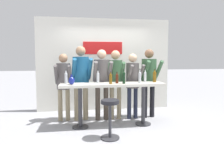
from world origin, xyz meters
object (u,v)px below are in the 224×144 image
(person_center, at_px, (115,76))
(person_center_right, at_px, (133,78))
(wine_bottle_1, at_px, (117,78))
(wine_bottle_4, at_px, (155,76))
(wine_bottle_5, at_px, (98,77))
(wine_bottle_6, at_px, (124,77))
(person_center_left, at_px, (102,77))
(wine_bottle_3, at_px, (111,78))
(person_right, at_px, (149,75))
(tasting_table, at_px, (112,91))
(bar_stool, at_px, (110,113))
(decorative_vase, at_px, (71,80))
(wine_bottle_0, at_px, (140,77))
(wine_bottle_2, at_px, (145,76))
(wine_bottle_7, at_px, (66,77))
(person_far_left, at_px, (64,79))
(person_left, at_px, (81,75))

(person_center, relative_size, person_center_right, 1.05)
(wine_bottle_1, distance_m, wine_bottle_4, 0.92)
(wine_bottle_5, xyz_separation_m, wine_bottle_6, (0.57, -0.15, 0.01))
(person_center_left, bearing_deg, wine_bottle_3, -79.19)
(person_right, height_order, wine_bottle_1, person_right)
(tasting_table, bearing_deg, person_center_right, 38.73)
(bar_stool, relative_size, wine_bottle_5, 2.49)
(tasting_table, relative_size, decorative_vase, 10.65)
(bar_stool, bearing_deg, wine_bottle_0, 37.97)
(wine_bottle_2, bearing_deg, person_center_right, 117.13)
(bar_stool, xyz_separation_m, person_center, (0.31, 1.20, 0.59))
(wine_bottle_0, height_order, wine_bottle_7, wine_bottle_0)
(person_center_left, xyz_separation_m, wine_bottle_3, (0.14, -0.58, 0.02))
(person_center, height_order, wine_bottle_6, person_center)
(wine_bottle_3, bearing_deg, wine_bottle_4, 8.45)
(wine_bottle_4, xyz_separation_m, wine_bottle_6, (-0.78, -0.17, 0.00))
(person_far_left, height_order, wine_bottle_1, person_far_left)
(person_right, relative_size, wine_bottle_6, 5.44)
(wine_bottle_7, bearing_deg, wine_bottle_2, -0.83)
(wine_bottle_4, height_order, wine_bottle_7, wine_bottle_4)
(wine_bottle_3, bearing_deg, person_center_left, 103.22)
(person_left, relative_size, wine_bottle_3, 6.78)
(wine_bottle_2, bearing_deg, tasting_table, -173.51)
(person_center_right, xyz_separation_m, decorative_vase, (-1.50, -0.55, 0.04))
(wine_bottle_1, height_order, wine_bottle_7, wine_bottle_7)
(person_far_left, xyz_separation_m, person_center, (1.28, -0.05, 0.06))
(wine_bottle_0, bearing_deg, person_left, 153.88)
(wine_bottle_6, bearing_deg, wine_bottle_5, 165.23)
(tasting_table, xyz_separation_m, person_left, (-0.70, 0.55, 0.33))
(bar_stool, relative_size, wine_bottle_3, 2.78)
(person_center, xyz_separation_m, person_center_right, (0.44, -0.03, -0.05))
(person_far_left, bearing_deg, wine_bottle_5, -33.22)
(wine_bottle_0, bearing_deg, wine_bottle_2, 45.02)
(bar_stool, xyz_separation_m, person_left, (-0.55, 1.24, 0.64))
(tasting_table, distance_m, wine_bottle_5, 0.45)
(person_center_right, xyz_separation_m, wine_bottle_4, (0.42, -0.41, 0.09))
(person_left, relative_size, wine_bottle_0, 5.62)
(person_center_left, relative_size, wine_bottle_3, 6.48)
(tasting_table, relative_size, wine_bottle_1, 9.01)
(wine_bottle_0, height_order, wine_bottle_4, wine_bottle_0)
(person_far_left, distance_m, person_left, 0.44)
(decorative_vase, bearing_deg, wine_bottle_3, -0.93)
(bar_stool, xyz_separation_m, wine_bottle_7, (-0.88, 0.81, 0.62))
(person_center, bearing_deg, wine_bottle_0, -50.48)
(wine_bottle_5, distance_m, wine_bottle_6, 0.58)
(bar_stool, xyz_separation_m, person_center_right, (0.75, 1.17, 0.54))
(person_right, bearing_deg, wine_bottle_3, -160.20)
(tasting_table, xyz_separation_m, decorative_vase, (-0.90, -0.08, 0.26))
(wine_bottle_1, bearing_deg, tasting_table, 179.00)
(bar_stool, bearing_deg, person_center, 75.42)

